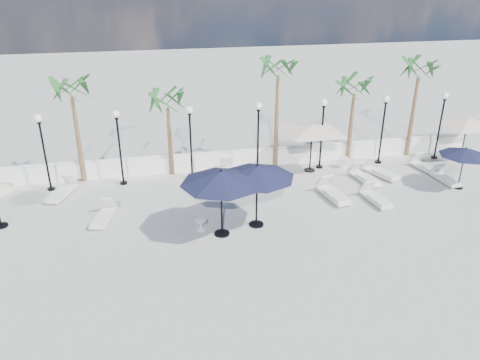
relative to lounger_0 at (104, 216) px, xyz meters
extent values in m
plane|color=#A2A39D|center=(7.75, -2.76, -0.24)|extent=(100.00, 100.00, 0.00)
cube|color=white|center=(7.75, 4.74, 0.21)|extent=(26.00, 0.30, 0.90)
cube|color=white|center=(7.75, 4.74, 0.73)|extent=(26.00, 0.12, 0.08)
cylinder|color=black|center=(-2.75, 3.74, -0.19)|extent=(0.36, 0.36, 0.10)
cylinder|color=black|center=(-2.75, 3.74, 1.51)|extent=(0.10, 0.10, 3.50)
cylinder|color=black|center=(-2.75, 3.74, 3.21)|extent=(0.18, 0.18, 0.10)
sphere|color=white|center=(-2.75, 3.74, 3.42)|extent=(0.36, 0.36, 0.36)
cylinder|color=black|center=(0.75, 3.74, -0.19)|extent=(0.36, 0.36, 0.10)
cylinder|color=black|center=(0.75, 3.74, 1.51)|extent=(0.10, 0.10, 3.50)
cylinder|color=black|center=(0.75, 3.74, 3.21)|extent=(0.18, 0.18, 0.10)
sphere|color=white|center=(0.75, 3.74, 3.42)|extent=(0.36, 0.36, 0.36)
cylinder|color=black|center=(4.25, 3.74, -0.19)|extent=(0.36, 0.36, 0.10)
cylinder|color=black|center=(4.25, 3.74, 1.51)|extent=(0.10, 0.10, 3.50)
cylinder|color=black|center=(4.25, 3.74, 3.21)|extent=(0.18, 0.18, 0.10)
sphere|color=white|center=(4.25, 3.74, 3.42)|extent=(0.36, 0.36, 0.36)
cylinder|color=black|center=(7.75, 3.74, -0.19)|extent=(0.36, 0.36, 0.10)
cylinder|color=black|center=(7.75, 3.74, 1.51)|extent=(0.10, 0.10, 3.50)
cylinder|color=black|center=(7.75, 3.74, 3.21)|extent=(0.18, 0.18, 0.10)
sphere|color=white|center=(7.75, 3.74, 3.42)|extent=(0.36, 0.36, 0.36)
cylinder|color=black|center=(11.25, 3.74, -0.19)|extent=(0.36, 0.36, 0.10)
cylinder|color=black|center=(11.25, 3.74, 1.51)|extent=(0.10, 0.10, 3.50)
cylinder|color=black|center=(11.25, 3.74, 3.21)|extent=(0.18, 0.18, 0.10)
sphere|color=white|center=(11.25, 3.74, 3.42)|extent=(0.36, 0.36, 0.36)
cylinder|color=black|center=(14.75, 3.74, -0.19)|extent=(0.36, 0.36, 0.10)
cylinder|color=black|center=(14.75, 3.74, 1.51)|extent=(0.10, 0.10, 3.50)
cylinder|color=black|center=(14.75, 3.74, 3.21)|extent=(0.18, 0.18, 0.10)
sphere|color=white|center=(14.75, 3.74, 3.42)|extent=(0.36, 0.36, 0.36)
cylinder|color=black|center=(18.25, 3.74, -0.19)|extent=(0.36, 0.36, 0.10)
cylinder|color=black|center=(18.25, 3.74, 1.51)|extent=(0.10, 0.10, 3.50)
cylinder|color=black|center=(18.25, 3.74, 3.21)|extent=(0.18, 0.18, 0.10)
sphere|color=white|center=(18.25, 3.74, 3.42)|extent=(0.36, 0.36, 0.36)
cone|color=brown|center=(-1.25, 4.54, 1.96)|extent=(0.28, 0.28, 4.40)
cone|color=brown|center=(3.25, 4.54, 1.56)|extent=(0.28, 0.28, 3.60)
cone|color=brown|center=(8.95, 4.54, 2.26)|extent=(0.28, 0.28, 5.00)
cone|color=brown|center=(13.25, 4.54, 1.66)|extent=(0.28, 0.28, 3.80)
cone|color=brown|center=(16.95, 4.54, 2.06)|extent=(0.28, 0.28, 4.60)
cube|color=silver|center=(-0.01, -0.02, -0.09)|extent=(1.11, 1.98, 0.10)
cube|color=silver|center=(-0.07, -0.26, 0.02)|extent=(0.91, 1.38, 0.10)
cube|color=silver|center=(0.20, 0.71, 0.29)|extent=(0.69, 0.59, 0.59)
cube|color=silver|center=(-2.10, 2.82, -0.08)|extent=(1.32, 2.11, 0.11)
cube|color=silver|center=(-2.20, 2.57, 0.04)|extent=(1.06, 1.48, 0.11)
cube|color=silver|center=(-1.82, 3.58, 0.32)|extent=(0.75, 0.66, 0.62)
cube|color=silver|center=(5.87, 3.44, -0.07)|extent=(1.34, 2.23, 0.11)
cube|color=silver|center=(5.78, 3.17, 0.06)|extent=(1.08, 1.57, 0.11)
cube|color=silver|center=(6.14, 4.26, 0.35)|extent=(0.79, 0.68, 0.66)
cube|color=silver|center=(10.53, -0.01, -0.07)|extent=(1.02, 2.21, 0.11)
cube|color=silver|center=(10.58, -0.29, 0.06)|extent=(0.87, 1.52, 0.11)
cube|color=silver|center=(10.41, 0.84, 0.36)|extent=(0.73, 0.60, 0.66)
cube|color=silver|center=(12.89, 1.50, -0.08)|extent=(1.01, 2.06, 0.11)
cube|color=silver|center=(12.93, 1.24, 0.04)|extent=(0.85, 1.42, 0.11)
cube|color=silver|center=(12.74, 2.28, 0.31)|extent=(0.69, 0.57, 0.62)
cube|color=silver|center=(12.34, -0.80, -0.09)|extent=(0.85, 1.97, 0.10)
cube|color=silver|center=(12.37, -1.05, 0.03)|extent=(0.74, 1.35, 0.10)
cube|color=silver|center=(12.25, -0.02, 0.30)|extent=(0.65, 0.52, 0.60)
cube|color=silver|center=(16.85, 0.59, -0.10)|extent=(0.74, 1.79, 0.09)
cube|color=silver|center=(16.87, 0.36, 0.00)|extent=(0.65, 1.23, 0.09)
cube|color=silver|center=(16.79, 1.30, 0.25)|extent=(0.58, 0.46, 0.55)
cube|color=silver|center=(14.01, 1.95, -0.08)|extent=(1.38, 2.10, 0.11)
cube|color=silver|center=(14.11, 1.70, 0.04)|extent=(1.09, 1.48, 0.11)
cube|color=silver|center=(13.70, 2.70, 0.32)|extent=(0.76, 0.67, 0.62)
cube|color=silver|center=(16.74, 2.14, -0.08)|extent=(0.98, 2.03, 0.11)
cube|color=silver|center=(16.79, 1.88, 0.03)|extent=(0.83, 1.40, 0.11)
cube|color=silver|center=(16.60, 2.92, 0.31)|extent=(0.68, 0.56, 0.61)
cylinder|color=silver|center=(4.02, -1.62, -0.23)|extent=(0.35, 0.35, 0.03)
cylinder|color=silver|center=(4.02, -1.62, -0.03)|extent=(0.05, 0.05, 0.43)
cylinder|color=silver|center=(4.02, -1.62, 0.19)|extent=(0.46, 0.46, 0.03)
cylinder|color=silver|center=(5.13, 2.60, -0.23)|extent=(0.38, 0.38, 0.03)
cylinder|color=silver|center=(5.13, 2.60, -0.01)|extent=(0.06, 0.06, 0.45)
cylinder|color=silver|center=(5.13, 2.60, 0.22)|extent=(0.49, 0.49, 0.03)
cylinder|color=silver|center=(12.54, 3.44, -0.22)|extent=(0.46, 0.46, 0.03)
cylinder|color=silver|center=(12.54, 3.44, 0.03)|extent=(0.07, 0.07, 0.55)
cylinder|color=silver|center=(12.54, 3.44, 0.32)|extent=(0.59, 0.59, 0.03)
cylinder|color=black|center=(4.82, -2.17, -0.21)|extent=(0.63, 0.63, 0.07)
cylinder|color=black|center=(4.82, -2.17, 1.14)|extent=(0.08, 0.08, 2.77)
cone|color=black|center=(4.82, -2.17, 2.33)|extent=(3.28, 3.28, 0.51)
sphere|color=black|center=(4.82, -2.17, 2.61)|extent=(0.09, 0.09, 0.09)
cylinder|color=black|center=(6.38, -1.71, -0.21)|extent=(0.63, 0.63, 0.07)
cylinder|color=black|center=(6.38, -1.71, 1.10)|extent=(0.08, 0.08, 2.68)
cone|color=black|center=(6.38, -1.71, 2.24)|extent=(3.13, 3.13, 0.50)
sphere|color=black|center=(6.38, -1.71, 2.52)|extent=(0.09, 0.09, 0.09)
cylinder|color=black|center=(17.10, -0.13, -0.22)|extent=(0.48, 0.48, 0.05)
cylinder|color=black|center=(17.10, -0.13, 0.80)|extent=(0.06, 0.06, 2.07)
cone|color=black|center=(17.10, -0.13, 1.68)|extent=(2.42, 2.42, 0.39)
sphere|color=black|center=(17.10, -0.13, 1.89)|extent=(0.07, 0.07, 0.07)
cylinder|color=black|center=(10.58, 3.44, -0.21)|extent=(0.58, 0.58, 0.07)
cylinder|color=black|center=(10.58, 3.44, 1.05)|extent=(0.08, 0.08, 2.58)
pyramid|color=beige|center=(10.58, 3.44, 2.36)|extent=(5.70, 5.70, 0.39)
cylinder|color=black|center=(19.75, 3.44, -0.21)|extent=(0.53, 0.53, 0.06)
cylinder|color=black|center=(19.75, 3.44, 0.91)|extent=(0.07, 0.07, 2.30)
pyramid|color=beige|center=(19.75, 3.44, 2.09)|extent=(5.00, 5.00, 0.36)
cylinder|color=black|center=(-4.25, 0.35, -0.21)|extent=(0.56, 0.56, 0.06)
camera|label=1|loc=(2.18, -18.59, 9.71)|focal=35.00mm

